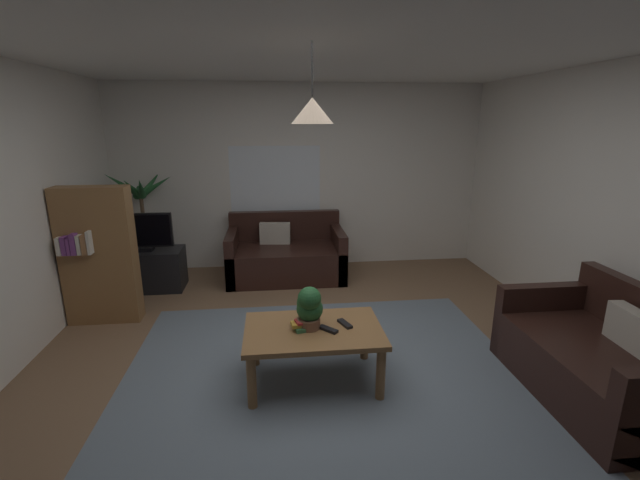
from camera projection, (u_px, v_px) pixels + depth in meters
name	position (u px, v px, depth m)	size (l,w,h in m)	color
floor	(324.00, 372.00, 3.54)	(5.01, 5.58, 0.02)	brown
rug	(327.00, 385.00, 3.35)	(3.26, 3.07, 0.01)	slate
wall_back	(300.00, 178.00, 5.90)	(5.13, 0.06, 2.50)	silver
wall_right	(633.00, 217.00, 3.47)	(0.06, 5.58, 2.50)	silver
ceiling	(325.00, 42.00, 2.86)	(5.01, 5.58, 0.02)	white
window_pane	(275.00, 183.00, 5.85)	(1.23, 0.01, 0.99)	white
couch_under_window	(286.00, 257.00, 5.64)	(1.50, 0.87, 0.82)	black
couch_right_side	(601.00, 363.00, 3.16)	(0.87, 1.42, 0.82)	black
coffee_table	(313.00, 336.00, 3.31)	(1.06, 0.69, 0.46)	olive
book_on_table_0	(303.00, 328.00, 3.27)	(0.13, 0.11, 0.03)	#387247
book_on_table_1	(301.00, 324.00, 3.27)	(0.15, 0.10, 0.03)	gold
book_on_table_2	(304.00, 321.00, 3.26)	(0.12, 0.10, 0.02)	#B22D2D
remote_on_table_0	(345.00, 324.00, 3.34)	(0.05, 0.16, 0.02)	black
remote_on_table_1	(328.00, 329.00, 3.25)	(0.05, 0.16, 0.02)	black
potted_plant_on_table	(309.00, 306.00, 3.27)	(0.21, 0.23, 0.34)	brown
tv_stand	(146.00, 270.00, 5.22)	(0.90, 0.44, 0.50)	black
tv	(141.00, 232.00, 5.07)	(0.73, 0.16, 0.46)	black
potted_palm_corner	(145.00, 228.00, 5.61)	(0.85, 0.86, 1.41)	#4C4C51
bookshelf_corner	(98.00, 256.00, 4.27)	(0.70, 0.31, 1.40)	olive
pendant_lamp	(312.00, 111.00, 2.86)	(0.29, 0.29, 0.52)	black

